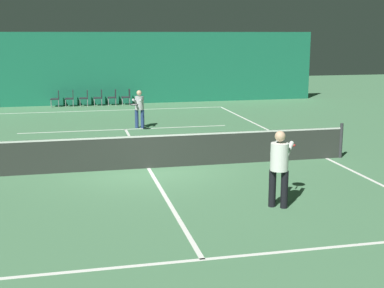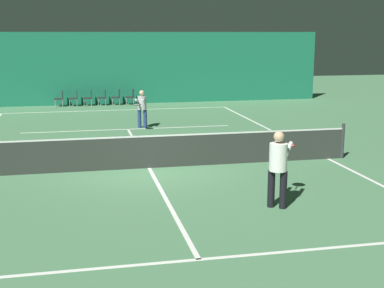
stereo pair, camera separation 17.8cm
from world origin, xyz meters
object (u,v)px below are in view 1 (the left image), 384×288
at_px(player_near, 280,163).
at_px(courtside_chair_3, 99,97).
at_px(courtside_chair_2, 85,97).
at_px(courtside_chair_5, 127,96).
at_px(courtside_chair_4, 113,96).
at_px(player_far, 139,106).
at_px(courtside_chair_0, 56,98).
at_px(courtside_chair_1, 71,97).
at_px(tennis_net, 148,151).

distance_m(player_near, courtside_chair_3, 18.08).
bearing_deg(player_near, courtside_chair_2, 45.29).
bearing_deg(player_near, courtside_chair_5, 38.36).
xyz_separation_m(courtside_chair_2, courtside_chair_5, (2.20, 0.00, 0.00)).
bearing_deg(courtside_chair_4, courtside_chair_5, 90.00).
height_order(player_far, courtside_chair_3, player_far).
bearing_deg(courtside_chair_3, player_near, 9.28).
distance_m(courtside_chair_0, courtside_chair_2, 1.47).
distance_m(courtside_chair_0, courtside_chair_5, 3.67).
bearing_deg(courtside_chair_1, courtside_chair_0, -90.00).
relative_size(courtside_chair_1, courtside_chair_3, 1.00).
xyz_separation_m(courtside_chair_2, courtside_chair_4, (1.47, 0.00, 0.00)).
xyz_separation_m(player_far, courtside_chair_3, (-1.19, 7.24, -0.40)).
bearing_deg(courtside_chair_2, courtside_chair_5, 90.00).
bearing_deg(courtside_chair_3, courtside_chair_1, -90.00).
distance_m(courtside_chair_0, courtside_chair_3, 2.20).
xyz_separation_m(courtside_chair_3, courtside_chair_4, (0.73, 0.00, 0.00)).
xyz_separation_m(player_near, courtside_chair_3, (-2.91, 17.83, -0.51)).
height_order(player_near, courtside_chair_1, player_near).
distance_m(courtside_chair_1, courtside_chair_5, 2.94).
relative_size(courtside_chair_2, courtside_chair_5, 1.00).
bearing_deg(tennis_net, player_far, 84.87).
xyz_separation_m(player_far, courtside_chair_5, (0.27, 7.24, -0.40)).
xyz_separation_m(player_far, courtside_chair_1, (-2.66, 7.24, -0.40)).
xyz_separation_m(courtside_chair_1, courtside_chair_4, (2.20, 0.00, 0.00)).
bearing_deg(tennis_net, courtside_chair_5, 86.42).
xyz_separation_m(courtside_chair_0, courtside_chair_1, (0.73, 0.00, 0.00)).
xyz_separation_m(courtside_chair_0, courtside_chair_4, (2.94, 0.00, 0.00)).
bearing_deg(courtside_chair_4, courtside_chair_3, -90.00).
height_order(courtside_chair_1, courtside_chair_5, same).
relative_size(player_near, courtside_chair_5, 2.03).
bearing_deg(courtside_chair_5, courtside_chair_1, -90.00).
relative_size(tennis_net, courtside_chair_3, 14.29).
xyz_separation_m(courtside_chair_1, courtside_chair_2, (0.73, 0.00, 0.00)).
distance_m(courtside_chair_1, courtside_chair_4, 2.20).
relative_size(tennis_net, courtside_chair_5, 14.29).
relative_size(courtside_chair_0, courtside_chair_2, 1.00).
distance_m(courtside_chair_0, courtside_chair_4, 2.94).
relative_size(courtside_chair_0, courtside_chair_4, 1.00).
bearing_deg(tennis_net, courtside_chair_3, 92.51).
height_order(courtside_chair_3, courtside_chair_5, same).
bearing_deg(player_far, tennis_net, 14.37).
bearing_deg(courtside_chair_0, tennis_net, 11.50).
bearing_deg(tennis_net, player_near, -60.18).
relative_size(tennis_net, player_far, 7.89).
bearing_deg(player_far, courtside_chair_1, -140.31).
xyz_separation_m(courtside_chair_1, courtside_chair_5, (2.94, 0.00, 0.00)).
xyz_separation_m(player_far, courtside_chair_0, (-3.40, 7.24, -0.40)).
relative_size(player_far, courtside_chair_4, 1.81).
distance_m(player_near, courtside_chair_2, 18.21).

